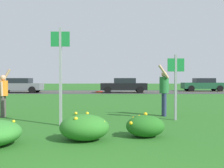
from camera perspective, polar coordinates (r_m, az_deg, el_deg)
name	(u,v)px	position (r m, az deg, el deg)	size (l,w,h in m)	color
ground_plane	(104,103)	(15.31, -1.75, -4.10)	(120.00, 120.00, 0.00)	#26601E
highway_strip	(108,92)	(28.17, -0.89, -1.68)	(120.00, 7.44, 0.01)	#38383A
highway_center_stripe	(108,92)	(28.17, -0.89, -1.67)	(120.00, 0.16, 0.00)	yellow
daylily_clump_front_center	(85,127)	(6.20, -5.77, -9.14)	(1.13, 0.95, 0.62)	#2D7526
daylily_clump_front_right	(146,126)	(6.57, 7.19, -8.85)	(0.93, 0.76, 0.57)	#23661E
sign_post_near_path	(61,67)	(8.13, -10.75, 3.63)	(0.56, 0.10, 2.92)	#93969B
sign_post_by_roadside	(176,80)	(9.30, 13.49, 0.80)	(0.56, 0.10, 2.21)	#93969B
person_thrower_orange_shirt	(4,92)	(10.53, -21.98, -1.54)	(0.38, 0.50, 1.77)	orange
person_catcher_green_shirt	(165,89)	(10.21, 11.10, -1.06)	(0.43, 0.50, 1.92)	#287038
frisbee_red	(100,92)	(9.69, -2.66, -1.72)	(0.28, 0.27, 0.11)	red
car_dark_green_leftmost	(204,85)	(31.49, 18.92, -0.11)	(4.50, 2.00, 1.45)	#194C2D
car_black_center_left	(124,85)	(26.49, 2.65, -0.27)	(4.50, 2.00, 1.45)	black
car_gray_center_right	(20,85)	(28.01, -18.96, -0.26)	(4.50, 2.00, 1.45)	slate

